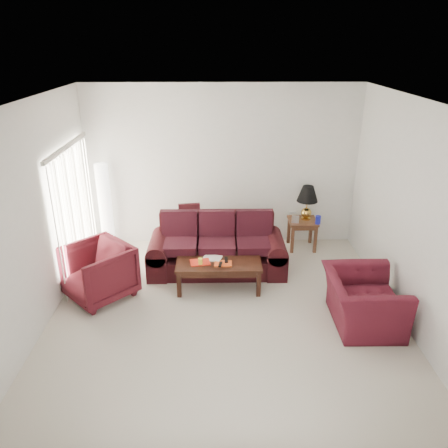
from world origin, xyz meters
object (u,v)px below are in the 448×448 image
(end_table, at_px, (302,234))
(sofa, at_px, (217,245))
(floor_lamp, at_px, (105,207))
(coffee_table, at_px, (219,274))
(armchair_right, at_px, (363,301))
(armchair_left, at_px, (98,272))

(end_table, bearing_deg, sofa, -152.11)
(floor_lamp, bearing_deg, coffee_table, -35.19)
(armchair_right, distance_m, coffee_table, 2.22)
(floor_lamp, xyz_separation_m, armchair_left, (0.24, -1.71, -0.41))
(end_table, distance_m, armchair_left, 3.81)
(armchair_right, bearing_deg, coffee_table, 63.59)
(end_table, height_order, coffee_table, end_table)
(end_table, height_order, armchair_left, armchair_left)
(sofa, height_order, armchair_right, sofa)
(sofa, bearing_deg, floor_lamp, 156.08)
(armchair_left, bearing_deg, floor_lamp, 143.36)
(end_table, bearing_deg, coffee_table, -138.18)
(coffee_table, bearing_deg, floor_lamp, 136.69)
(sofa, xyz_separation_m, armchair_left, (-1.81, -0.81, -0.05))
(armchair_left, relative_size, coffee_table, 0.70)
(armchair_left, xyz_separation_m, armchair_right, (3.82, -0.76, -0.06))
(sofa, distance_m, end_table, 1.83)
(armchair_left, bearing_deg, sofa, 69.35)
(floor_lamp, bearing_deg, armchair_right, -31.33)
(armchair_right, relative_size, coffee_table, 0.84)
(sofa, relative_size, armchair_right, 2.06)
(floor_lamp, height_order, armchair_left, floor_lamp)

